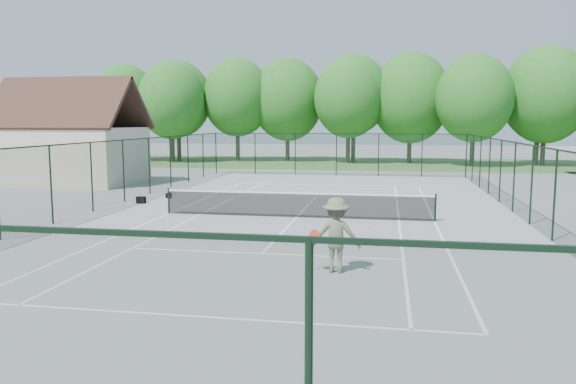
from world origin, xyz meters
The scene contains 10 objects.
ground centered at (0.00, 0.00, 0.00)m, with size 140.00×140.00×0.00m, color gray.
grass_far centered at (0.00, 30.00, 0.01)m, with size 80.00×16.00×0.01m, color #4B7836.
court_lines centered at (0.00, 0.00, 0.00)m, with size 11.05×23.85×0.01m.
tennis_net centered at (0.00, 0.00, 0.58)m, with size 11.08×0.08×1.10m.
fence_enclosure centered at (0.00, 0.00, 1.56)m, with size 18.05×36.05×3.02m.
utility_building centered at (-16.00, 10.00, 3.12)m, with size 8.60×6.27×6.63m.
tree_line_far centered at (0.00, 30.00, 5.99)m, with size 39.40×6.40×9.70m.
sports_bag_a centered at (-7.94, 2.57, 0.17)m, with size 0.42×0.25×0.33m, color black.
sports_bag_b centered at (-7.37, 4.60, 0.12)m, with size 0.32×0.19×0.25m, color black.
tennis_player centered at (2.34, -8.00, 0.98)m, with size 1.83×0.80×1.96m.
Camera 1 is at (3.59, -22.32, 3.94)m, focal length 35.00 mm.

